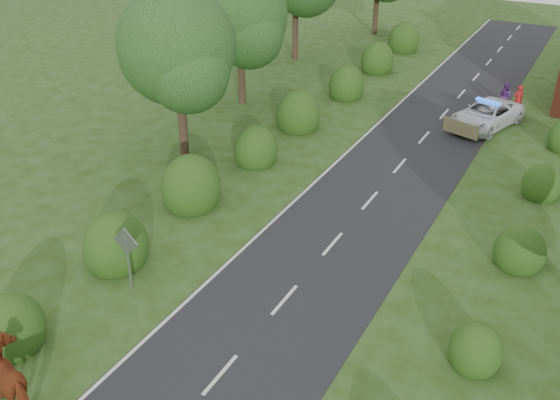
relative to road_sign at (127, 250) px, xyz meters
The scene contains 12 objects.
ground 5.63m from the road_sign, 21.80° to the right, with size 120.00×120.00×0.00m, color #2A4311.
road 14.03m from the road_sign, 68.96° to the left, with size 6.00×70.00×0.02m, color black.
road_markings 11.56m from the road_sign, 72.72° to the left, with size 4.96×70.00×0.01m.
hedgerow_left 9.85m from the road_sign, 98.87° to the left, with size 2.75×50.41×3.00m.
hedgerow_right 14.85m from the road_sign, 38.46° to the left, with size 2.10×45.78×2.10m.
tree_left_a 11.55m from the road_sign, 115.73° to the left, with size 5.74×5.60×8.38m.
tree_left_b 19.22m from the road_sign, 109.29° to the left, with size 5.74×5.60×8.07m.
road_sign is the anchor object (origin of this frame).
cow 5.57m from the road_sign, 82.74° to the right, with size 1.19×2.25×1.59m, color maroon.
police_van 22.43m from the road_sign, 70.46° to the left, with size 3.78×5.58×1.56m.
pedestrian_red 25.73m from the road_sign, 70.33° to the left, with size 0.62×0.41×1.70m, color red.
pedestrian_purple 25.71m from the road_sign, 72.12° to the left, with size 0.81×0.63×1.67m, color #5B2B7A.
Camera 1 is at (7.98, -11.03, 13.33)m, focal length 40.00 mm.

